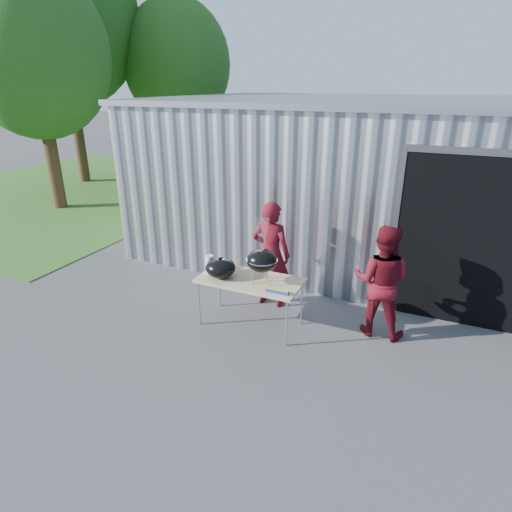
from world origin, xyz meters
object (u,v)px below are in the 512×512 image
at_px(person_cook, 271,254).
at_px(person_bystander, 381,281).
at_px(kettle_grill, 262,255).
at_px(folding_table, 250,282).

distance_m(person_cook, person_bystander, 1.75).
distance_m(kettle_grill, person_bystander, 1.70).
xyz_separation_m(kettle_grill, person_cook, (-0.18, 0.77, -0.31)).
distance_m(folding_table, kettle_grill, 0.50).
relative_size(kettle_grill, person_cook, 0.54).
bearing_deg(person_bystander, person_cook, -5.37).
height_order(person_cook, person_bystander, person_cook).
xyz_separation_m(folding_table, kettle_grill, (0.20, -0.03, 0.46)).
distance_m(kettle_grill, person_cook, 0.85).
height_order(kettle_grill, person_bystander, kettle_grill).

